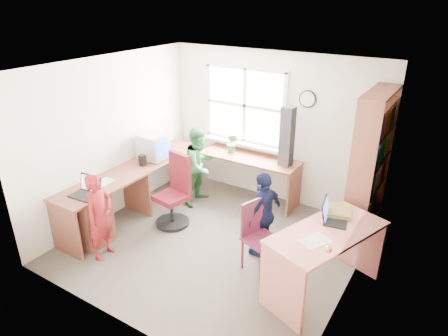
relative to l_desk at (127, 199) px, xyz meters
name	(u,v)px	position (x,y,z in m)	size (l,w,h in m)	color
room	(218,160)	(1.32, 0.38, 0.76)	(3.64, 3.44, 2.44)	#433C35
l_desk	(127,199)	(0.00, 0.00, 0.00)	(2.38, 2.95, 0.75)	brown
right_desk	(326,248)	(2.87, 0.16, 0.13)	(1.08, 1.54, 0.81)	#DC7D6E
bookshelf	(369,174)	(2.96, 1.47, 0.55)	(0.30, 1.02, 2.10)	brown
swivel_chair	(175,195)	(0.50, 0.46, 0.01)	(0.58, 0.58, 1.08)	black
wooden_chair	(258,233)	(2.03, 0.16, 0.03)	(0.49, 0.49, 0.90)	maroon
crt_monitor	(153,147)	(-0.20, 0.84, 0.50)	(0.42, 0.37, 0.40)	silver
laptop_left	(87,190)	(-0.12, -0.57, 0.35)	(0.38, 0.32, 0.24)	black
laptop_right	(332,215)	(2.83, 0.41, 0.41)	(0.34, 0.39, 0.24)	black
speaker_a	(142,160)	(-0.16, 0.53, 0.38)	(0.09, 0.09, 0.17)	black
speaker_b	(167,148)	(-0.16, 1.13, 0.38)	(0.09, 0.09, 0.17)	black
cd_tower	(287,137)	(1.68, 1.71, 0.75)	(0.20, 0.18, 0.92)	black
game_box	(337,211)	(2.83, 0.58, 0.39)	(0.40, 0.40, 0.06)	red
paper_a	(104,182)	(-0.22, -0.20, 0.30)	(0.21, 0.28, 0.00)	beige
paper_b	(314,241)	(2.81, -0.10, 0.36)	(0.35, 0.38, 0.00)	beige
potted_plant	(232,143)	(0.73, 1.71, 0.46)	(0.18, 0.15, 0.33)	#327C31
person_red	(100,217)	(0.22, -0.69, 0.12)	(0.42, 0.28, 1.16)	maroon
person_green	(200,165)	(0.43, 1.21, 0.18)	(0.62, 0.48, 1.27)	#2E733B
person_navy	(263,214)	(1.95, 0.46, 0.13)	(0.69, 0.29, 1.17)	#121739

